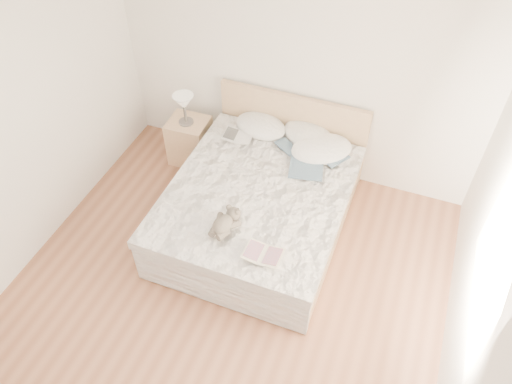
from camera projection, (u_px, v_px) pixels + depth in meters
floor at (215, 314)px, 4.61m from camera, size 4.00×4.50×0.00m
ceiling at (185, 53)px, 2.68m from camera, size 4.00×4.50×0.00m
wall_back at (298, 64)px, 5.11m from camera, size 4.00×0.02×2.70m
wall_right at (491, 305)px, 3.14m from camera, size 0.02×4.50×2.70m
window at (497, 259)px, 3.27m from camera, size 0.02×1.30×1.10m
bed at (261, 204)px, 5.17m from camera, size 1.72×2.14×1.00m
nightstand at (190, 141)px, 5.92m from camera, size 0.47×0.42×0.56m
table_lamp at (184, 103)px, 5.52m from camera, size 0.26×0.26×0.37m
pillow_left at (261, 126)px, 5.54m from camera, size 0.68×0.55×0.18m
pillow_middle at (308, 135)px, 5.43m from camera, size 0.73×0.64×0.18m
pillow_right at (322, 149)px, 5.27m from camera, size 0.81×0.76×0.20m
blouse at (307, 162)px, 5.13m from camera, size 0.65×0.68×0.02m
photo_book at (238, 136)px, 5.43m from camera, size 0.36×0.26×0.03m
childrens_book at (263, 254)px, 4.31m from camera, size 0.35×0.24×0.02m
teddy_bear at (223, 229)px, 4.49m from camera, size 0.27×0.34×0.16m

